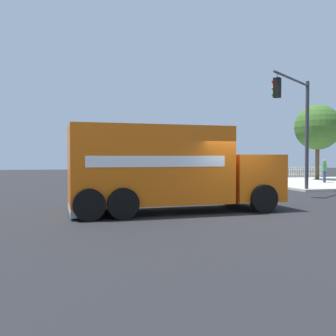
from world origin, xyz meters
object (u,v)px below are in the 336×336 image
at_px(delivery_truck, 168,168).
at_px(traffic_light_primary, 298,116).
at_px(shade_tree_near, 318,127).
at_px(pedestrian_near_corner, 325,169).

relative_size(delivery_truck, traffic_light_primary, 1.26).
bearing_deg(delivery_truck, shade_tree_near, -136.95).
relative_size(delivery_truck, pedestrian_near_corner, 4.66).
xyz_separation_m(delivery_truck, traffic_light_primary, (-8.29, -5.38, 2.64)).
bearing_deg(shade_tree_near, traffic_light_primary, 51.60).
height_order(traffic_light_primary, shade_tree_near, traffic_light_primary).
relative_size(delivery_truck, shade_tree_near, 1.28).
distance_m(traffic_light_primary, shade_tree_near, 11.61).
xyz_separation_m(pedestrian_near_corner, shade_tree_near, (-1.69, -3.44, 3.28)).
bearing_deg(delivery_truck, traffic_light_primary, -147.01).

